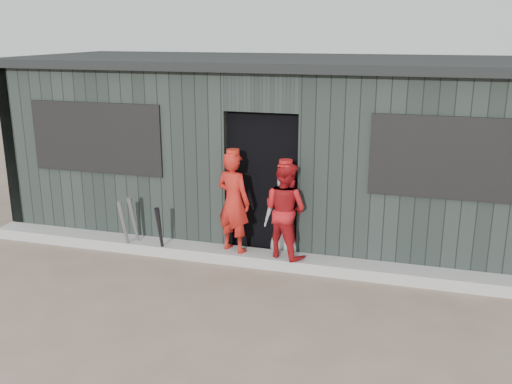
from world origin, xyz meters
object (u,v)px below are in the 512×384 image
(bat_mid, at_px, (125,227))
(dugout, at_px, (287,145))
(player_red_left, at_px, (233,202))
(bat_left, at_px, (134,224))
(player_grey_back, at_px, (287,211))
(bat_right, at_px, (160,232))
(player_red_right, at_px, (285,210))

(bat_mid, bearing_deg, dugout, 46.20)
(player_red_left, relative_size, dugout, 0.16)
(player_red_left, xyz_separation_m, dugout, (0.32, 1.67, 0.46))
(dugout, bearing_deg, bat_mid, -133.80)
(bat_left, xyz_separation_m, dugout, (1.75, 1.76, 0.87))
(player_grey_back, xyz_separation_m, dugout, (-0.31, 1.27, 0.66))
(player_red_left, distance_m, player_grey_back, 0.77)
(bat_right, distance_m, player_grey_back, 1.74)
(player_red_right, relative_size, dugout, 0.15)
(bat_right, relative_size, player_red_right, 0.60)
(player_red_left, xyz_separation_m, player_red_right, (0.70, -0.00, -0.05))
(player_red_right, xyz_separation_m, player_grey_back, (-0.07, 0.40, -0.16))
(bat_left, xyz_separation_m, player_red_left, (1.43, 0.09, 0.42))
(player_red_left, xyz_separation_m, player_grey_back, (0.63, 0.40, -0.20))
(player_red_left, relative_size, player_red_right, 1.07)
(player_red_right, bearing_deg, bat_right, 31.09)
(bat_mid, height_order, player_grey_back, player_grey_back)
(bat_left, relative_size, player_grey_back, 0.66)
(bat_mid, bearing_deg, bat_left, 62.01)
(bat_mid, xyz_separation_m, bat_right, (0.52, 0.02, -0.03))
(player_grey_back, relative_size, dugout, 0.15)
(bat_mid, bearing_deg, player_grey_back, 16.54)
(bat_mid, relative_size, dugout, 0.10)
(bat_left, relative_size, bat_mid, 1.02)
(bat_mid, distance_m, player_red_right, 2.25)
(bat_left, distance_m, bat_mid, 0.16)
(dugout, bearing_deg, bat_left, -134.83)
(player_red_right, distance_m, player_grey_back, 0.44)
(bat_mid, distance_m, player_grey_back, 2.24)
(bat_right, xyz_separation_m, player_grey_back, (1.61, 0.61, 0.25))
(bat_right, xyz_separation_m, player_red_left, (0.98, 0.21, 0.45))
(bat_mid, relative_size, player_red_left, 0.60)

